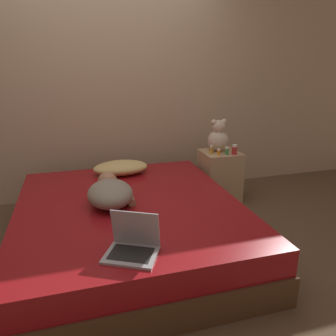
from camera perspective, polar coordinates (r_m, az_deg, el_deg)
ground_plane at (r=2.87m, az=-6.52°, el=-13.58°), size 12.00×12.00×0.00m
wall_back at (r=3.73m, az=-10.84°, el=14.67°), size 8.00×0.06×2.60m
bed at (r=2.77m, az=-6.67°, el=-9.97°), size 1.78×2.01×0.41m
nightstand at (r=3.72m, az=8.98°, el=-1.35°), size 0.40×0.39×0.56m
pillow at (r=3.34m, az=-8.25°, el=0.07°), size 0.55×0.34×0.13m
person_lying at (r=2.66m, az=-10.02°, el=-4.12°), size 0.38×0.63×0.19m
laptop at (r=2.00m, az=-6.16°, el=-13.10°), size 0.38×0.35×0.25m
teddy_bear at (r=3.65m, az=8.75°, el=5.32°), size 0.23×0.23×0.35m
bottle_orange at (r=3.51m, az=8.83°, el=2.77°), size 0.04×0.04×0.07m
bottle_green at (r=3.53m, az=10.21°, el=2.94°), size 0.04×0.04×0.08m
bottle_amber at (r=3.54m, az=7.54°, el=3.19°), size 0.04×0.04×0.09m
bottle_red at (r=3.55m, az=11.50°, el=3.15°), size 0.06×0.06×0.11m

